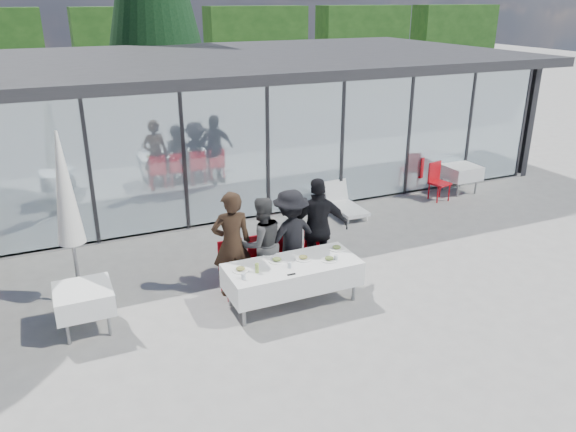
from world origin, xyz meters
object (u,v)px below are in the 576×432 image
(dining_table, at_px, (292,275))
(diner_chair_a, at_px, (232,265))
(plate_a, at_px, (241,269))
(spare_table_right, at_px, (461,172))
(spare_table_left, at_px, (84,299))
(plate_d, at_px, (337,248))
(spare_chair_a, at_px, (437,179))
(market_umbrella, at_px, (66,198))
(diner_b, at_px, (262,244))
(plate_b, at_px, (277,260))
(spare_chair_b, at_px, (420,172))
(diner_d, at_px, (318,228))
(diner_a, at_px, (232,244))
(diner_c, at_px, (291,237))
(juice_bottle, at_px, (257,268))
(lounger, at_px, (343,202))
(folded_eyeglasses, at_px, (291,274))
(plate_extra, at_px, (329,259))
(diner_chair_b, at_px, (262,260))
(diner_chair_d, at_px, (318,249))
(diner_chair_c, at_px, (290,254))
(plate_c, at_px, (303,258))

(dining_table, height_order, diner_chair_a, diner_chair_a)
(plate_a, relative_size, spare_table_right, 0.33)
(spare_table_left, bearing_deg, plate_d, -4.64)
(spare_chair_a, bearing_deg, market_umbrella, -168.32)
(diner_b, bearing_deg, market_umbrella, -19.10)
(plate_a, xyz_separation_m, plate_b, (0.67, 0.08, 0.00))
(spare_chair_b, bearing_deg, diner_d, -145.13)
(diner_a, bearing_deg, diner_c, -174.32)
(juice_bottle, relative_size, lounger, 0.12)
(plate_b, relative_size, folded_eyeglasses, 2.01)
(spare_chair_b, relative_size, lounger, 0.73)
(plate_b, height_order, plate_extra, same)
(spare_chair_a, xyz_separation_m, lounger, (-2.68, 0.13, -0.28))
(diner_chair_a, height_order, diner_chair_b, same)
(diner_chair_b, distance_m, spare_table_right, 7.36)
(diner_d, height_order, diner_chair_d, diner_d)
(spare_table_right, distance_m, spare_chair_a, 0.97)
(spare_table_left, distance_m, spare_table_right, 10.29)
(plate_a, distance_m, spare_table_right, 8.19)
(diner_chair_b, relative_size, plate_extra, 3.47)
(plate_extra, bearing_deg, plate_a, 170.77)
(diner_b, bearing_deg, diner_chair_b, -95.42)
(diner_b, height_order, market_umbrella, market_umbrella)
(diner_b, height_order, diner_chair_c, diner_b)
(plate_b, height_order, spare_table_left, plate_b)
(diner_chair_d, height_order, spare_chair_a, same)
(diner_chair_b, relative_size, folded_eyeglasses, 6.96)
(diner_a, height_order, folded_eyeglasses, diner_a)
(dining_table, xyz_separation_m, diner_a, (-0.81, 0.74, 0.41))
(plate_extra, distance_m, market_umbrella, 4.39)
(market_umbrella, bearing_deg, juice_bottle, -30.42)
(plate_extra, xyz_separation_m, market_umbrella, (-3.92, 1.63, 1.13))
(plate_extra, bearing_deg, lounger, 57.34)
(diner_chair_b, xyz_separation_m, diner_d, (1.11, -0.01, 0.42))
(dining_table, bearing_deg, diner_a, 137.52)
(spare_table_left, distance_m, spare_chair_a, 9.33)
(plate_c, distance_m, market_umbrella, 3.97)
(plate_b, distance_m, spare_table_right, 7.55)
(plate_a, distance_m, market_umbrella, 3.01)
(plate_a, height_order, folded_eyeglasses, plate_a)
(spare_table_right, bearing_deg, diner_chair_c, -155.87)
(diner_chair_a, height_order, diner_c, diner_c)
(diner_b, relative_size, spare_chair_b, 1.76)
(diner_a, xyz_separation_m, diner_chair_b, (0.55, 0.01, -0.41))
(diner_c, height_order, spare_chair_a, diner_c)
(diner_a, xyz_separation_m, diner_d, (1.66, 0.00, 0.01))
(diner_b, relative_size, juice_bottle, 10.79)
(dining_table, xyz_separation_m, diner_chair_d, (0.85, 0.75, -0.00))
(diner_chair_d, bearing_deg, diner_chair_a, 180.00)
(dining_table, relative_size, plate_c, 8.04)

